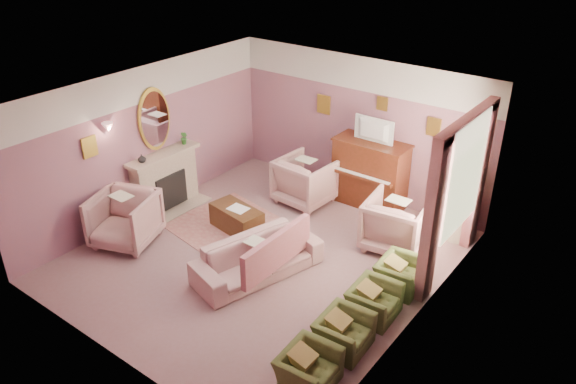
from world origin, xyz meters
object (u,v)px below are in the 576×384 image
Objects in this scene: olive_chair_c at (374,297)px; olive_chair_d at (400,270)px; piano at (370,174)px; coffee_table at (237,219)px; olive_chair_a at (309,364)px; sofa at (257,252)px; floral_armchair_left at (306,178)px; floral_armchair_right at (396,221)px; side_table at (459,220)px; floral_armchair_front at (124,217)px; television at (372,129)px; olive_chair_b at (344,328)px.

olive_chair_d is (0.00, 0.82, 0.00)m from olive_chair_c.
coffee_table is (-1.42, -2.31, -0.43)m from piano.
piano is at bearing 110.99° from olive_chair_a.
piano is 0.67× the size of sofa.
olive_chair_d reaches higher than coffee_table.
floral_armchair_left is at bearing 141.49° from olive_chair_c.
olive_chair_d is (2.78, -1.39, -0.20)m from floral_armchair_left.
olive_chair_a is at bearing -80.20° from floral_armchair_right.
coffee_table is 3.87m from olive_chair_a.
side_table is (0.15, 2.77, 0.03)m from olive_chair_c.
floral_armchair_left is 1.00× the size of floral_armchair_front.
floral_armchair_front is 1.40× the size of olive_chair_d.
olive_chair_d is (3.16, 0.23, 0.10)m from coffee_table.
side_table is (0.15, 1.95, 0.03)m from olive_chair_d.
television is at bearing 121.44° from olive_chair_c.
floral_armchair_right is (1.15, -1.04, -1.08)m from television.
side_table reaches higher than olive_chair_b.
television is 3.57m from olive_chair_c.
sofa is (1.18, -0.82, 0.20)m from coffee_table.
sofa is (-0.25, -3.13, -0.23)m from piano.
floral_armchair_left reaches higher than olive_chair_b.
olive_chair_a is (1.74, -4.49, -1.28)m from television.
television is 2.27m from side_table.
olive_chair_c is at bearing -90.00° from olive_chair_d.
olive_chair_c is at bearing -38.51° from floral_armchair_left.
television is 0.77× the size of floral_armchair_left.
piano is 1.59m from floral_armchair_right.
olive_chair_d is at bearing 21.18° from floral_armchair_front.
sofa is 2.00m from olive_chair_c.
floral_armchair_right is at bearing 55.59° from sofa.
floral_armchair_right is 1.40× the size of olive_chair_a.
side_table is at bearing 52.46° from floral_armchair_right.
piano is 1.89× the size of olive_chair_d.
floral_armchair_right is at bearing 102.78° from olive_chair_b.
television is 0.38× the size of sofa.
piano is 2.74m from coffee_table.
olive_chair_b is at bearing -64.91° from piano.
floral_armchair_right is 4.68m from floral_armchair_front.
floral_armchair_front is 4.43m from olive_chair_b.
piano is 1.25m from floral_armchair_left.
floral_armchair_left is at bearing 76.79° from coffee_table.
piano reaches higher than sofa.
sofa is 2.08m from olive_chair_b.
floral_armchair_left reaches higher than olive_chair_a.
floral_armchair_left is at bearing 125.83° from olive_chair_a.
floral_armchair_front is 5.86m from side_table.
piano is at bearing 176.18° from side_table.
coffee_table is at bearing 155.96° from olive_chair_b.
side_table reaches higher than olive_chair_a.
olive_chair_d is (0.00, 2.46, 0.00)m from olive_chair_a.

